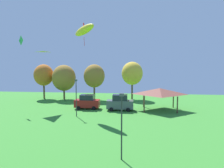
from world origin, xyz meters
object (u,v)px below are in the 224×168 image
at_px(park_pavilion, 160,91).
at_px(treeline_tree_1, 64,78).
at_px(treeline_tree_0, 44,75).
at_px(kite_flying_10, 34,59).
at_px(kite_flying_8, 84,30).
at_px(light_post_2, 76,95).
at_px(kite_flying_7, 21,40).
at_px(parked_car_leftmost, 87,102).
at_px(light_post_0, 122,122).
at_px(treeline_tree_2, 94,76).
at_px(treeline_tree_3, 132,73).
at_px(parked_car_second_from_left, 120,103).

bearing_deg(park_pavilion, treeline_tree_1, 155.19).
xyz_separation_m(park_pavilion, treeline_tree_0, (-23.47, 9.27, 1.93)).
distance_m(kite_flying_10, park_pavilion, 21.32).
xyz_separation_m(kite_flying_8, light_post_2, (-0.71, -2.39, -9.48)).
distance_m(kite_flying_10, treeline_tree_1, 10.93).
bearing_deg(kite_flying_7, parked_car_leftmost, 4.49).
distance_m(light_post_0, treeline_tree_2, 30.19).
height_order(parked_car_leftmost, treeline_tree_3, treeline_tree_3).
distance_m(kite_flying_8, treeline_tree_3, 17.39).
bearing_deg(treeline_tree_2, treeline_tree_3, 13.80).
height_order(kite_flying_7, kite_flying_10, kite_flying_7).
xyz_separation_m(park_pavilion, treeline_tree_3, (-4.79, 10.67, 2.32)).
bearing_deg(treeline_tree_1, parked_car_leftmost, -53.02).
height_order(kite_flying_7, light_post_2, kite_flying_7).
bearing_deg(light_post_2, parked_car_second_from_left, 39.85).
relative_size(parked_car_leftmost, parked_car_second_from_left, 0.95).
bearing_deg(park_pavilion, treeline_tree_3, 114.17).
bearing_deg(treeline_tree_0, treeline_tree_2, -2.55).
bearing_deg(park_pavilion, treeline_tree_2, 144.88).
bearing_deg(kite_flying_8, parked_car_second_from_left, 25.99).
height_order(park_pavilion, treeline_tree_0, treeline_tree_0).
relative_size(kite_flying_8, parked_car_leftmost, 1.17).
height_order(park_pavilion, treeline_tree_1, treeline_tree_1).
height_order(kite_flying_10, treeline_tree_2, kite_flying_10).
height_order(parked_car_second_from_left, treeline_tree_3, treeline_tree_3).
distance_m(kite_flying_8, light_post_0, 20.36).
height_order(treeline_tree_0, treeline_tree_3, treeline_tree_3).
distance_m(kite_flying_8, treeline_tree_2, 14.62).
xyz_separation_m(light_post_2, treeline_tree_1, (-6.59, 14.77, 1.40)).
xyz_separation_m(park_pavilion, light_post_2, (-12.29, -6.05, -0.00)).
relative_size(light_post_0, treeline_tree_2, 0.74).
xyz_separation_m(kite_flying_8, treeline_tree_3, (6.80, 14.32, -7.15)).
height_order(kite_flying_8, treeline_tree_0, kite_flying_8).
bearing_deg(light_post_0, kite_flying_10, 129.97).
distance_m(park_pavilion, light_post_0, 20.87).
relative_size(treeline_tree_0, treeline_tree_3, 0.93).
bearing_deg(park_pavilion, parked_car_second_from_left, -170.08).
bearing_deg(light_post_2, treeline_tree_2, 90.75).
distance_m(parked_car_second_from_left, treeline_tree_1, 16.23).
height_order(treeline_tree_1, treeline_tree_2, treeline_tree_2).
relative_size(park_pavilion, light_post_2, 1.21).
xyz_separation_m(kite_flying_8, light_post_0, (6.87, -16.68, -9.45)).
distance_m(kite_flying_10, parked_car_second_from_left, 15.89).
distance_m(parked_car_second_from_left, park_pavilion, 6.73).
bearing_deg(kite_flying_7, treeline_tree_3, 33.76).
distance_m(kite_flying_10, treeline_tree_3, 20.10).
relative_size(kite_flying_7, kite_flying_10, 0.47).
distance_m(kite_flying_7, treeline_tree_3, 22.42).
bearing_deg(kite_flying_7, kite_flying_10, -0.55).
xyz_separation_m(kite_flying_8, treeline_tree_2, (-0.90, 12.43, -7.64)).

